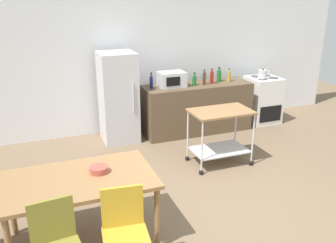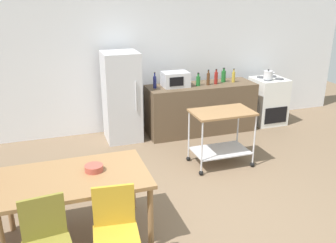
# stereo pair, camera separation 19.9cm
# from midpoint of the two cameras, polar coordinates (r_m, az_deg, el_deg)

# --- Properties ---
(ground_plane) EXTENTS (12.00, 12.00, 0.00)m
(ground_plane) POSITION_cam_midpoint_polar(r_m,az_deg,el_deg) (4.55, 6.83, -14.12)
(ground_plane) COLOR brown
(back_wall) EXTENTS (8.40, 0.12, 2.90)m
(back_wall) POSITION_cam_midpoint_polar(r_m,az_deg,el_deg) (6.84, -5.29, 10.72)
(back_wall) COLOR white
(back_wall) RESTS_ON ground_plane
(kitchen_counter) EXTENTS (2.00, 0.64, 0.90)m
(kitchen_counter) POSITION_cam_midpoint_polar(r_m,az_deg,el_deg) (6.83, 3.66, 2.11)
(kitchen_counter) COLOR brown
(kitchen_counter) RESTS_ON ground_plane
(dining_table) EXTENTS (1.50, 0.90, 0.75)m
(dining_table) POSITION_cam_midpoint_polar(r_m,az_deg,el_deg) (3.88, -15.00, -9.53)
(dining_table) COLOR olive
(dining_table) RESTS_ON ground_plane
(chair_mustard) EXTENTS (0.44, 0.44, 0.89)m
(chair_mustard) POSITION_cam_midpoint_polar(r_m,az_deg,el_deg) (3.43, -8.44, -16.35)
(chair_mustard) COLOR gold
(chair_mustard) RESTS_ON ground_plane
(stove_oven) EXTENTS (0.60, 0.61, 0.92)m
(stove_oven) POSITION_cam_midpoint_polar(r_m,az_deg,el_deg) (7.54, 13.70, 3.31)
(stove_oven) COLOR white
(stove_oven) RESTS_ON ground_plane
(refrigerator) EXTENTS (0.60, 0.63, 1.55)m
(refrigerator) POSITION_cam_midpoint_polar(r_m,az_deg,el_deg) (6.39, -8.61, 3.70)
(refrigerator) COLOR silver
(refrigerator) RESTS_ON ground_plane
(kitchen_cart) EXTENTS (0.91, 0.57, 0.85)m
(kitchen_cart) POSITION_cam_midpoint_polar(r_m,az_deg,el_deg) (5.53, 7.10, -1.03)
(kitchen_cart) COLOR olive
(kitchen_cart) RESTS_ON ground_plane
(bottle_wine) EXTENTS (0.06, 0.06, 0.28)m
(bottle_wine) POSITION_cam_midpoint_polar(r_m,az_deg,el_deg) (6.41, -3.50, 6.14)
(bottle_wine) COLOR navy
(bottle_wine) RESTS_ON kitchen_counter
(microwave) EXTENTS (0.46, 0.35, 0.26)m
(microwave) POSITION_cam_midpoint_polar(r_m,az_deg,el_deg) (6.52, -0.29, 6.58)
(microwave) COLOR silver
(microwave) RESTS_ON kitchen_counter
(bottle_sesame_oil) EXTENTS (0.08, 0.08, 0.23)m
(bottle_sesame_oil) POSITION_cam_midpoint_polar(r_m,az_deg,el_deg) (6.61, 3.24, 6.39)
(bottle_sesame_oil) COLOR #1E6628
(bottle_sesame_oil) RESTS_ON kitchen_counter
(bottle_vinegar) EXTENTS (0.06, 0.06, 0.28)m
(bottle_vinegar) POSITION_cam_midpoint_polar(r_m,az_deg,el_deg) (6.68, 4.78, 6.70)
(bottle_vinegar) COLOR #4C2D19
(bottle_vinegar) RESTS_ON kitchen_counter
(bottle_soy_sauce) EXTENTS (0.06, 0.06, 0.27)m
(bottle_soy_sauce) POSITION_cam_midpoint_polar(r_m,az_deg,el_deg) (6.77, 5.96, 6.84)
(bottle_soy_sauce) COLOR maroon
(bottle_soy_sauce) RESTS_ON kitchen_counter
(bottle_hot_sauce) EXTENTS (0.08, 0.08, 0.27)m
(bottle_hot_sauce) POSITION_cam_midpoint_polar(r_m,az_deg,el_deg) (6.94, 7.09, 7.08)
(bottle_hot_sauce) COLOR #1E6628
(bottle_hot_sauce) RESTS_ON kitchen_counter
(bottle_olive_oil) EXTENTS (0.06, 0.06, 0.25)m
(bottle_olive_oil) POSITION_cam_midpoint_polar(r_m,az_deg,el_deg) (6.95, 8.61, 6.97)
(bottle_olive_oil) COLOR gold
(bottle_olive_oil) RESTS_ON kitchen_counter
(fruit_bowl) EXTENTS (0.19, 0.19, 0.07)m
(fruit_bowl) POSITION_cam_midpoint_polar(r_m,az_deg,el_deg) (3.90, -12.12, -7.30)
(fruit_bowl) COLOR #B24C3F
(fruit_bowl) RESTS_ON dining_table
(kettle) EXTENTS (0.24, 0.17, 0.19)m
(kettle) POSITION_cam_midpoint_polar(r_m,az_deg,el_deg) (7.26, 13.70, 7.16)
(kettle) COLOR silver
(kettle) RESTS_ON stove_oven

